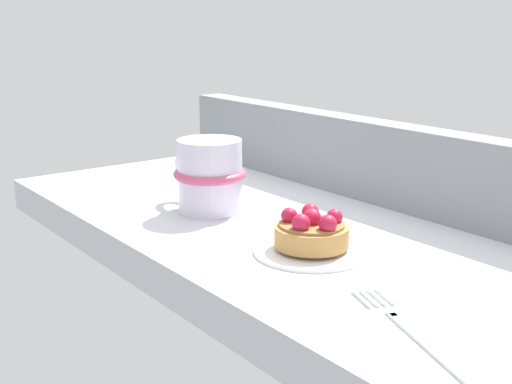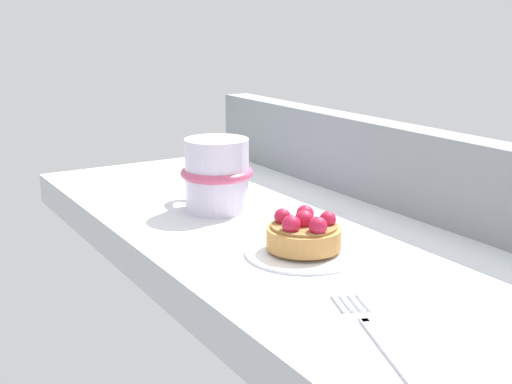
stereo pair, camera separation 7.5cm
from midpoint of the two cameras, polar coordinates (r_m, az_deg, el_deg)
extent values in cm
cube|color=silver|center=(76.66, 7.08, -5.03)|extent=(89.76, 36.63, 4.34)
cube|color=gray|center=(85.34, 15.80, 1.72)|extent=(87.96, 4.24, 10.44)
cylinder|color=white|center=(69.07, 7.20, -5.03)|extent=(11.96, 11.96, 0.77)
cylinder|color=white|center=(69.13, 7.19, -5.18)|extent=(6.58, 6.58, 0.39)
cylinder|color=#B77F42|center=(68.60, 7.23, -3.90)|extent=(7.66, 7.66, 2.10)
cylinder|color=olive|center=(68.23, 7.27, -2.95)|extent=(6.74, 6.74, 0.30)
sphere|color=#B71938|center=(68.02, 7.28, -2.38)|extent=(1.95, 1.95, 1.95)
sphere|color=#B71938|center=(66.12, 8.54, -2.93)|extent=(1.87, 1.87, 1.87)
sphere|color=#B71938|center=(68.72, 9.25, -2.35)|extent=(1.72, 1.72, 1.72)
sphere|color=#B71938|center=(70.16, 7.26, -1.89)|extent=(1.86, 1.86, 1.86)
sphere|color=#B71938|center=(68.66, 5.39, -2.14)|extent=(1.73, 1.73, 1.73)
sphere|color=#B71938|center=(66.24, 6.26, -2.81)|extent=(1.90, 1.90, 1.90)
cylinder|color=silver|center=(83.05, -0.76, 1.45)|extent=(7.96, 7.96, 9.05)
torus|color=#C64C70|center=(82.99, -0.76, 1.61)|extent=(9.08, 9.08, 1.09)
torus|color=silver|center=(87.16, -2.40, 2.07)|extent=(6.14, 1.07, 6.14)
cube|color=silver|center=(50.67, 15.82, -13.25)|extent=(11.45, 4.99, 0.60)
cube|color=silver|center=(55.52, 13.10, -10.49)|extent=(1.32, 0.96, 0.60)
cube|color=silver|center=(58.84, 12.75, -8.98)|extent=(3.35, 1.49, 0.60)
cube|color=silver|center=(58.57, 12.08, -9.06)|extent=(3.35, 1.49, 0.60)
cube|color=silver|center=(58.31, 11.41, -9.13)|extent=(3.35, 1.49, 0.60)
cube|color=silver|center=(58.06, 10.72, -9.20)|extent=(3.35, 1.49, 0.60)
camera|label=1|loc=(0.04, -87.14, 0.75)|focal=47.07mm
camera|label=2|loc=(0.04, 92.86, -0.75)|focal=47.07mm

